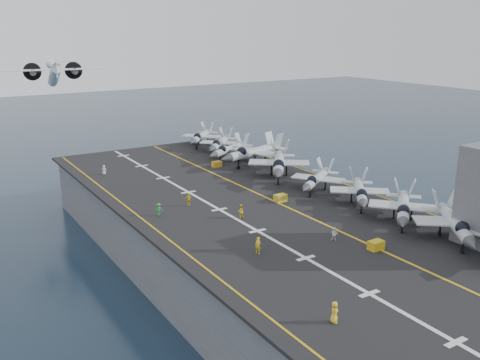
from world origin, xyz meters
TOP-DOWN VIEW (x-y plane):
  - ground at (0.00, 0.00)m, footprint 500.00×500.00m
  - hull at (0.00, 0.00)m, footprint 36.00×90.00m
  - flight_deck at (0.00, 0.00)m, footprint 38.00×92.00m
  - foul_line at (3.00, 0.00)m, footprint 0.35×90.00m
  - landing_centerline at (-6.00, 0.00)m, footprint 0.50×90.00m
  - deck_edge_port at (-17.00, 0.00)m, footprint 0.25×90.00m
  - deck_edge_stbd at (18.50, 0.00)m, footprint 0.25×90.00m
  - fighter_jet_1 at (12.74, -25.35)m, footprint 15.99×16.89m
  - fighter_jet_2 at (12.26, -17.75)m, footprint 16.38×15.96m
  - fighter_jet_3 at (12.69, -9.14)m, footprint 15.04×15.61m
  - fighter_jet_4 at (11.81, -0.36)m, footprint 15.28×14.11m
  - fighter_jet_5 at (11.39, 9.49)m, footprint 18.20×19.27m
  - fighter_jet_6 at (12.73, 19.34)m, footprint 17.88×14.06m
  - fighter_jet_7 at (11.02, 25.64)m, footprint 15.62×13.81m
  - fighter_jet_8 at (12.21, 31.64)m, footprint 15.57×15.59m
  - tow_cart_a at (2.62, -22.40)m, footprint 1.86×1.25m
  - tow_cart_b at (3.74, -1.60)m, footprint 1.89×1.25m
  - tow_cart_c at (5.87, 21.86)m, footprint 1.77×1.16m
  - crew_0 at (-12.57, -32.22)m, footprint 1.18×1.42m
  - crew_1 at (-9.94, -16.03)m, footprint 1.19×1.42m
  - crew_2 at (-5.24, -4.59)m, footprint 1.20×0.81m
  - crew_3 at (-14.44, 2.29)m, footprint 1.23×0.97m
  - crew_4 at (-8.99, 3.85)m, footprint 1.27×0.96m
  - crew_5 at (-14.04, 27.66)m, footprint 1.26×1.21m
  - crew_7 at (0.35, -17.64)m, footprint 1.18×1.16m
  - transport_plane at (-12.89, 63.72)m, footprint 24.22×18.22m
  - fighter_jet_9 at (12.21, 40.14)m, footprint 15.57×15.59m

SIDE VIEW (x-z plane):
  - ground at x=0.00m, z-range 0.00..0.00m
  - hull at x=0.00m, z-range 0.00..10.00m
  - flight_deck at x=0.00m, z-range 10.00..10.40m
  - foul_line at x=3.00m, z-range 10.41..10.43m
  - landing_centerline at x=-6.00m, z-range 10.41..10.43m
  - deck_edge_port at x=-17.00m, z-range 10.41..10.43m
  - deck_edge_stbd at x=18.50m, z-range 10.41..10.43m
  - tow_cart_c at x=5.87m, z-range 10.40..11.46m
  - tow_cart_a at x=2.62m, z-range 10.40..11.50m
  - tow_cart_b at x=3.74m, z-range 10.40..11.51m
  - crew_7 at x=0.35m, z-range 10.40..12.06m
  - crew_5 at x=-14.04m, z-range 10.40..12.15m
  - crew_3 at x=-14.44m, z-range 10.40..12.21m
  - crew_4 at x=-8.99m, z-range 10.40..12.33m
  - crew_2 at x=-5.24m, z-range 10.40..12.37m
  - crew_1 at x=-9.94m, z-range 10.40..12.43m
  - crew_0 at x=-12.57m, z-range 10.40..12.44m
  - fighter_jet_4 at x=11.81m, z-range 10.40..14.81m
  - fighter_jet_3 at x=12.69m, z-range 10.40..14.93m
  - fighter_jet_7 at x=11.02m, z-range 10.40..14.93m
  - fighter_jet_8 at x=12.21m, z-range 10.40..14.99m
  - fighter_jet_9 at x=12.21m, z-range 10.40..14.99m
  - fighter_jet_2 at x=12.26m, z-range 10.40..15.17m
  - fighter_jet_1 at x=12.74m, z-range 10.40..15.29m
  - fighter_jet_6 at x=12.73m, z-range 10.40..15.88m
  - fighter_jet_5 at x=11.39m, z-range 10.40..15.98m
  - transport_plane at x=-12.89m, z-range 22.71..27.97m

